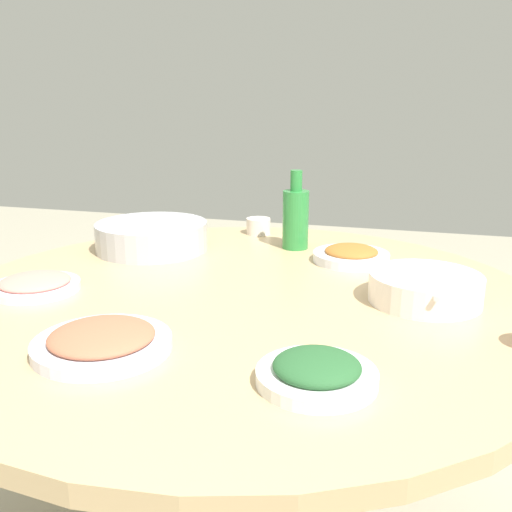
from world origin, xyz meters
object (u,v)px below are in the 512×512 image
object	(u,v)px
soup_bowl	(425,289)
rice_bowl	(152,236)
dish_shrimp	(35,284)
dish_tofu_braise	(102,341)
round_dining_table	(242,325)
tea_cup_near	(258,226)
dish_greens	(317,372)
green_bottle	(296,217)
dish_stirfry	(351,255)

from	to	relation	value
soup_bowl	rice_bowl	bearing A→B (deg)	-107.31
dish_shrimp	dish_tofu_braise	size ratio (longest dim) A/B	0.82
round_dining_table	tea_cup_near	xyz separation A→B (m)	(-0.57, -0.12, 0.10)
dish_greens	green_bottle	xyz separation A→B (m)	(-0.80, -0.20, 0.07)
rice_bowl	tea_cup_near	distance (m)	0.37
dish_tofu_braise	dish_stirfry	size ratio (longest dim) A/B	1.19
dish_stirfry	green_bottle	bearing A→B (deg)	-119.47
dish_shrimp	green_bottle	bearing A→B (deg)	137.53
dish_tofu_braise	green_bottle	bearing A→B (deg)	167.14
dish_stirfry	green_bottle	xyz separation A→B (m)	(-0.10, -0.18, 0.07)
soup_bowl	tea_cup_near	size ratio (longest dim) A/B	3.42
rice_bowl	round_dining_table	bearing A→B (deg)	50.93
dish_shrimp	dish_stirfry	distance (m)	0.80
rice_bowl	dish_stirfry	xyz separation A→B (m)	(-0.03, 0.57, -0.02)
soup_bowl	green_bottle	distance (m)	0.52
dish_tofu_braise	rice_bowl	bearing A→B (deg)	-161.61
rice_bowl	dish_greens	size ratio (longest dim) A/B	1.68
soup_bowl	dish_shrimp	world-z (taller)	soup_bowl
rice_bowl	dish_greens	world-z (taller)	rice_bowl
soup_bowl	dish_stirfry	distance (m)	0.33
soup_bowl	dish_shrimp	distance (m)	0.87
round_dining_table	tea_cup_near	bearing A→B (deg)	-168.17
round_dining_table	tea_cup_near	distance (m)	0.59
round_dining_table	green_bottle	xyz separation A→B (m)	(-0.43, 0.03, 0.17)
round_dining_table	dish_stirfry	xyz separation A→B (m)	(-0.33, 0.21, 0.10)
rice_bowl	soup_bowl	xyz separation A→B (m)	(0.24, 0.76, -0.01)
green_bottle	rice_bowl	bearing A→B (deg)	-71.29
dish_greens	tea_cup_near	bearing A→B (deg)	-159.28
dish_tofu_braise	round_dining_table	bearing A→B (deg)	157.63
round_dining_table	tea_cup_near	size ratio (longest dim) A/B	17.69
dish_shrimp	dish_tofu_braise	bearing A→B (deg)	52.21
dish_tofu_braise	dish_greens	bearing A→B (deg)	87.70
soup_bowl	dish_stirfry	world-z (taller)	soup_bowl
round_dining_table	dish_shrimp	distance (m)	0.48
tea_cup_near	dish_stirfry	bearing A→B (deg)	53.42
soup_bowl	dish_greens	bearing A→B (deg)	-20.73
dish_greens	round_dining_table	bearing A→B (deg)	-147.45
dish_stirfry	tea_cup_near	bearing A→B (deg)	-126.58
dish_tofu_braise	green_bottle	xyz separation A→B (m)	(-0.78, 0.18, 0.07)
round_dining_table	tea_cup_near	world-z (taller)	tea_cup_near
rice_bowl	soup_bowl	world-z (taller)	rice_bowl
round_dining_table	dish_stirfry	world-z (taller)	dish_stirfry
round_dining_table	dish_greens	xyz separation A→B (m)	(0.37, 0.24, 0.10)
rice_bowl	dish_shrimp	bearing A→B (deg)	-13.70
rice_bowl	dish_tofu_braise	xyz separation A→B (m)	(0.65, 0.22, -0.02)
dish_tofu_braise	tea_cup_near	size ratio (longest dim) A/B	3.14
round_dining_table	rice_bowl	distance (m)	0.48
dish_tofu_braise	tea_cup_near	distance (m)	0.93
rice_bowl	dish_tofu_braise	distance (m)	0.68
dish_greens	dish_stirfry	size ratio (longest dim) A/B	0.93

